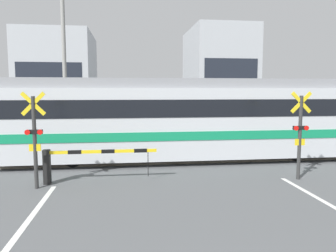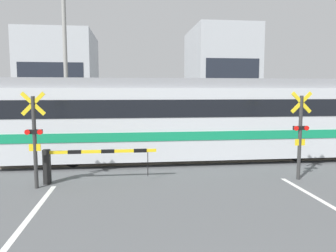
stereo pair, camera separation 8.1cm
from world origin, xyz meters
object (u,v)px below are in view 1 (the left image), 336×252
at_px(crossing_barrier_near, 75,159).
at_px(commuter_train, 186,117).
at_px(pedestrian, 139,119).
at_px(crossing_barrier_far, 212,131).
at_px(crossing_signal_left, 35,136).
at_px(crossing_signal_right, 300,132).

bearing_deg(crossing_barrier_near, commuter_train, 36.53).
bearing_deg(pedestrian, commuter_train, -77.38).
relative_size(crossing_barrier_far, crossing_signal_left, 1.22).
relative_size(crossing_barrier_far, crossing_signal_right, 1.22).
relative_size(crossing_barrier_near, crossing_signal_left, 1.22).
xyz_separation_m(crossing_barrier_near, pedestrian, (2.28, 10.21, 0.30)).
xyz_separation_m(crossing_signal_left, pedestrian, (3.32, 10.64, -0.49)).
distance_m(commuter_train, crossing_signal_right, 4.50).
bearing_deg(crossing_signal_left, pedestrian, 72.66).
bearing_deg(crossing_signal_left, crossing_signal_right, 0.00).
bearing_deg(crossing_signal_left, crossing_barrier_far, 43.74).
bearing_deg(crossing_barrier_near, crossing_signal_right, -3.52).
distance_m(crossing_signal_right, pedestrian, 11.62).
bearing_deg(crossing_signal_left, crossing_barrier_near, 22.35).
xyz_separation_m(crossing_barrier_far, pedestrian, (-3.62, 3.99, 0.30)).
height_order(commuter_train, crossing_barrier_far, commuter_train).
relative_size(crossing_signal_right, pedestrian, 1.56).
xyz_separation_m(crossing_barrier_near, crossing_signal_right, (6.94, -0.43, 0.79)).
bearing_deg(commuter_train, pedestrian, 102.62).
relative_size(commuter_train, crossing_barrier_near, 4.14).
bearing_deg(crossing_signal_right, crossing_barrier_near, 176.48).
xyz_separation_m(crossing_barrier_near, crossing_barrier_far, (5.91, 6.22, 0.00)).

